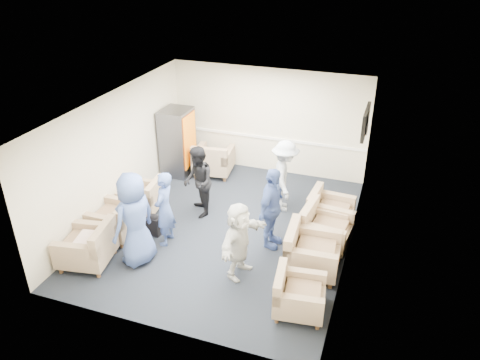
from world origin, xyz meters
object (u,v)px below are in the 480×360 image
(armchair_right_midnear, at_px, (309,253))
(person_mid_left, at_px, (164,209))
(armchair_left_near, at_px, (89,247))
(armchair_right_near, at_px, (296,296))
(person_front_left, at_px, (135,219))
(person_back_right, at_px, (285,176))
(person_back_left, at_px, (198,182))
(person_front_right, at_px, (239,240))
(armchair_right_far, at_px, (328,213))
(armchair_left_mid, at_px, (117,220))
(person_mid_right, at_px, (272,209))
(armchair_left_far, at_px, (144,198))
(armchair_right_midfar, at_px, (323,229))
(vending_machine, at_px, (178,142))
(armchair_corner, at_px, (213,161))

(armchair_right_midnear, xyz_separation_m, person_mid_left, (-2.87, -0.04, 0.40))
(armchair_left_near, distance_m, person_mid_left, 1.55)
(armchair_right_midnear, bearing_deg, armchair_right_near, 178.04)
(person_front_left, height_order, person_back_right, person_front_left)
(person_back_left, height_order, person_front_right, person_back_left)
(armchair_left_near, height_order, person_back_right, person_back_right)
(armchair_right_far, distance_m, person_front_left, 3.97)
(armchair_left_mid, distance_m, armchair_right_near, 4.06)
(person_mid_left, xyz_separation_m, person_mid_right, (1.99, 0.59, 0.07))
(armchair_right_midnear, bearing_deg, person_back_right, 22.87)
(armchair_left_far, distance_m, person_back_left, 1.33)
(armchair_left_mid, distance_m, armchair_right_midfar, 4.15)
(armchair_left_mid, xyz_separation_m, armchair_right_far, (3.99, 1.71, -0.01))
(armchair_left_far, distance_m, armchair_right_midfar, 3.99)
(armchair_right_near, bearing_deg, vending_machine, 38.23)
(armchair_left_mid, bearing_deg, person_back_left, 136.90)
(armchair_left_far, distance_m, armchair_right_far, 4.02)
(armchair_left_near, xyz_separation_m, armchair_left_far, (0.00, 2.00, -0.03))
(armchair_left_far, height_order, armchair_corner, armchair_corner)
(armchair_right_near, bearing_deg, person_front_right, 56.17)
(armchair_left_near, distance_m, armchair_right_near, 3.92)
(armchair_left_far, distance_m, person_mid_right, 3.08)
(armchair_left_mid, height_order, armchair_right_midnear, armchair_right_midnear)
(armchair_corner, bearing_deg, person_mid_right, 125.16)
(armchair_left_far, relative_size, person_back_right, 0.56)
(person_back_right, xyz_separation_m, person_mid_right, (0.11, -1.46, 0.02))
(armchair_corner, xyz_separation_m, person_back_right, (2.13, -1.05, 0.44))
(armchair_left_near, xyz_separation_m, armchair_corner, (0.77, 4.19, 0.01))
(vending_machine, height_order, person_mid_right, vending_machine)
(armchair_left_mid, height_order, person_mid_right, person_mid_right)
(person_back_right, distance_m, person_front_right, 2.52)
(person_front_right, bearing_deg, armchair_left_near, 115.24)
(armchair_left_far, bearing_deg, armchair_right_far, 93.59)
(armchair_left_mid, xyz_separation_m, armchair_left_far, (0.03, 1.02, -0.02))
(person_mid_right, bearing_deg, person_front_left, 128.57)
(armchair_right_midnear, relative_size, armchair_right_midfar, 0.99)
(person_front_right, bearing_deg, person_front_left, 110.07)
(person_front_left, distance_m, person_front_right, 1.95)
(person_front_right, bearing_deg, person_mid_left, 87.07)
(armchair_right_far, xyz_separation_m, vending_machine, (-4.07, 1.31, 0.51))
(armchair_left_far, bearing_deg, person_mid_left, 41.95)
(armchair_right_midnear, bearing_deg, person_back_left, 63.18)
(armchair_right_midfar, xyz_separation_m, person_front_left, (-3.19, -1.65, 0.56))
(armchair_left_near, xyz_separation_m, person_mid_right, (3.02, 1.68, 0.48))
(armchair_left_mid, bearing_deg, armchair_right_midfar, 104.73)
(person_back_left, xyz_separation_m, person_mid_right, (1.81, -0.62, 0.05))
(vending_machine, relative_size, person_front_left, 0.93)
(armchair_right_near, bearing_deg, armchair_corner, 30.03)
(armchair_right_far, bearing_deg, armchair_left_mid, 117.35)
(armchair_corner, height_order, person_back_right, person_back_right)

